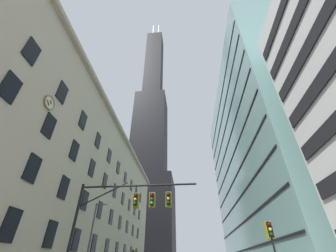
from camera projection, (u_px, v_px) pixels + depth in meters
station_building at (76, 194)px, 36.07m from camera, size 14.45×58.08×24.28m
dark_skyscraper at (149, 153)px, 107.37m from camera, size 24.81×24.81×169.67m
glass_office_midrise at (267, 160)px, 44.67m from camera, size 15.98×46.98×41.39m
traffic_signal_mast at (130, 208)px, 14.90m from camera, size 8.93×0.63×6.81m
traffic_light_near_right at (270, 234)px, 13.35m from camera, size 0.40×0.63×3.93m
street_lamppost at (94, 233)px, 21.24m from camera, size 1.80×0.32×7.24m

